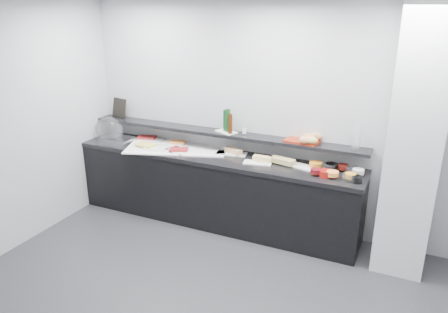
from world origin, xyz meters
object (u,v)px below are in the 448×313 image
at_px(sandwich_plate_mid, 257,163).
at_px(framed_print, 119,108).
at_px(condiment_tray, 226,132).
at_px(bread_tray, 302,141).
at_px(carafe, 357,137).
at_px(cloche_base, 118,139).

height_order(sandwich_plate_mid, framed_print, framed_print).
bearing_deg(condiment_tray, bread_tray, 25.66).
distance_m(sandwich_plate_mid, carafe, 1.13).
distance_m(cloche_base, framed_print, 0.46).
relative_size(sandwich_plate_mid, carafe, 1.07).
bearing_deg(bread_tray, carafe, 0.90).
bearing_deg(carafe, framed_print, 178.59).
distance_m(framed_print, bread_tray, 2.60).
height_order(framed_print, condiment_tray, framed_print).
bearing_deg(framed_print, cloche_base, -46.98).
xyz_separation_m(framed_print, carafe, (3.19, -0.08, 0.02)).
bearing_deg(cloche_base, framed_print, 122.62).
xyz_separation_m(framed_print, condiment_tray, (1.65, -0.05, -0.12)).
relative_size(cloche_base, framed_print, 1.65).
height_order(sandwich_plate_mid, bread_tray, bread_tray).
relative_size(sandwich_plate_mid, framed_print, 1.24).
xyz_separation_m(sandwich_plate_mid, carafe, (1.04, 0.21, 0.39)).
relative_size(sandwich_plate_mid, condiment_tray, 1.25).
bearing_deg(sandwich_plate_mid, carafe, 0.58).
height_order(condiment_tray, carafe, carafe).
height_order(framed_print, bread_tray, framed_print).
height_order(framed_print, carafe, carafe).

